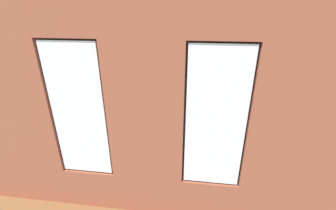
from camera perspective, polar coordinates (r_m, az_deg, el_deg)
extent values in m
cube|color=brown|center=(6.38, 0.05, -7.81)|extent=(6.58, 5.88, 0.10)
cube|color=#9E5138|center=(3.55, 31.85, -5.37)|extent=(1.55, 0.16, 3.55)
cube|color=#9E5138|center=(3.29, -5.80, -3.74)|extent=(1.12, 0.16, 3.55)
cube|color=#9E5138|center=(4.35, -35.57, -1.29)|extent=(1.55, 0.16, 3.55)
cube|color=#9E5138|center=(4.08, 10.10, -22.38)|extent=(0.88, 0.16, 0.74)
cube|color=#9E5138|center=(2.85, 14.46, 21.96)|extent=(0.88, 0.16, 0.63)
cube|color=white|center=(3.17, 11.98, -4.22)|extent=(0.82, 0.03, 2.11)
cube|color=#38281E|center=(3.22, 11.92, -3.73)|extent=(0.88, 0.04, 2.17)
cube|color=#9E5138|center=(4.41, -18.54, -19.13)|extent=(0.88, 0.16, 0.74)
cube|color=#9E5138|center=(3.32, -25.30, 20.72)|extent=(0.88, 0.16, 0.63)
cube|color=white|center=(3.59, -21.77, -2.03)|extent=(0.82, 0.03, 2.11)
cube|color=#38281E|center=(3.64, -21.34, -1.63)|extent=(0.88, 0.04, 2.17)
cube|color=tan|center=(3.97, -4.82, -16.79)|extent=(3.09, 0.24, 0.06)
cube|color=black|center=(3.28, -5.61, 0.47)|extent=(0.38, 0.03, 0.55)
cube|color=orange|center=(3.29, -5.56, 0.57)|extent=(0.32, 0.01, 0.49)
cube|color=silver|center=(6.53, -26.98, 7.74)|extent=(0.10, 4.88, 3.55)
cube|color=black|center=(4.84, -9.01, -16.11)|extent=(1.95, 0.85, 0.42)
cube|color=black|center=(4.35, -10.56, -14.73)|extent=(1.95, 0.24, 0.38)
cube|color=black|center=(4.50, 1.69, -14.21)|extent=(0.22, 0.85, 0.24)
cube|color=black|center=(4.94, -19.13, -11.83)|extent=(0.22, 0.85, 0.24)
cube|color=#232326|center=(4.62, -4.46, -13.77)|extent=(0.69, 0.65, 0.12)
cube|color=#232326|center=(4.81, -13.51, -12.72)|extent=(0.69, 0.65, 0.12)
cube|color=black|center=(6.22, 20.88, -7.67)|extent=(0.88, 1.97, 0.42)
cube|color=black|center=(6.12, 24.39, -4.54)|extent=(0.27, 1.96, 0.38)
cube|color=black|center=(6.83, 19.92, -1.70)|extent=(0.85, 0.23, 0.24)
cube|color=black|center=(5.35, 23.09, -9.59)|extent=(0.85, 0.23, 0.24)
cube|color=#232326|center=(6.41, 20.25, -3.85)|extent=(0.66, 0.71, 0.12)
cube|color=#232326|center=(5.76, 21.57, -7.29)|extent=(0.66, 0.71, 0.12)
cube|color=olive|center=(6.04, 1.42, -4.82)|extent=(1.32, 0.71, 0.04)
cube|color=olive|center=(6.38, 7.06, -5.54)|extent=(0.07, 0.07, 0.38)
cube|color=olive|center=(6.48, -3.60, -4.89)|extent=(0.07, 0.07, 0.38)
cube|color=olive|center=(5.87, 6.95, -8.32)|extent=(0.07, 0.07, 0.38)
cube|color=olive|center=(5.98, -4.67, -7.56)|extent=(0.07, 0.07, 0.38)
cylinder|color=silver|center=(5.97, -2.47, -4.48)|extent=(0.08, 0.08, 0.10)
cylinder|color=#B7333D|center=(6.11, -0.02, -3.78)|extent=(0.08, 0.08, 0.09)
cylinder|color=gray|center=(6.02, 1.42, -4.32)|extent=(0.11, 0.11, 0.08)
sphere|color=#3D8E42|center=(5.97, 1.43, -3.48)|extent=(0.13, 0.13, 0.13)
cube|color=#59595B|center=(6.12, 4.93, -4.21)|extent=(0.17, 0.13, 0.02)
cube|color=black|center=(7.45, -19.98, -1.88)|extent=(0.98, 0.42, 0.50)
cube|color=black|center=(7.34, -20.27, 0.07)|extent=(0.52, 0.20, 0.05)
cube|color=black|center=(7.32, -20.33, 0.47)|extent=(0.06, 0.04, 0.06)
cube|color=black|center=(7.18, -20.76, 3.28)|extent=(1.19, 0.04, 0.71)
cube|color=black|center=(7.20, -20.68, 3.35)|extent=(1.14, 0.01, 0.66)
cylinder|color=olive|center=(8.14, -5.40, 0.83)|extent=(0.47, 0.47, 0.28)
ellipsoid|color=silver|center=(8.02, -5.49, 2.95)|extent=(1.04, 1.04, 0.42)
ellipsoid|color=navy|center=(8.00, -6.06, 3.67)|extent=(0.44, 0.44, 0.18)
cylinder|color=brown|center=(8.16, 19.17, -0.21)|extent=(0.30, 0.30, 0.33)
cylinder|color=brown|center=(8.03, 19.50, 2.09)|extent=(0.05, 0.05, 0.38)
cone|color=#3D8E42|center=(7.85, 18.39, 5.46)|extent=(0.59, 0.23, 0.68)
cone|color=#3D8E42|center=(7.64, 20.52, 4.14)|extent=(0.25, 0.69, 0.58)
cone|color=#3D8E42|center=(7.94, 21.65, 5.04)|extent=(0.62, 0.18, 0.65)
cone|color=#3D8E42|center=(8.11, 19.73, 5.70)|extent=(0.21, 0.62, 0.65)
cylinder|color=gray|center=(5.19, -22.74, -15.38)|extent=(0.35, 0.35, 0.34)
cylinder|color=brown|center=(5.02, -23.29, -12.66)|extent=(0.06, 0.06, 0.27)
cone|color=#1E5B28|center=(4.91, -25.38, -9.48)|extent=(0.43, 0.21, 0.47)
cone|color=#1E5B28|center=(4.80, -25.27, -10.19)|extent=(0.35, 0.44, 0.47)
cone|color=#1E5B28|center=(4.73, -24.12, -10.72)|extent=(0.33, 0.47, 0.46)
cone|color=#1E5B28|center=(4.77, -22.63, -9.85)|extent=(0.42, 0.21, 0.48)
cone|color=#1E5B28|center=(4.89, -22.38, -9.08)|extent=(0.39, 0.44, 0.47)
cone|color=#1E5B28|center=(4.94, -23.83, -8.76)|extent=(0.33, 0.43, 0.48)
cylinder|color=#47423D|center=(8.50, -14.05, 1.22)|extent=(0.25, 0.25, 0.28)
cylinder|color=brown|center=(8.37, -14.31, 3.63)|extent=(0.04, 0.04, 0.49)
cone|color=#3D8E42|center=(8.31, -16.12, 7.19)|extent=(0.56, 0.16, 0.66)
cone|color=#3D8E42|center=(8.05, -16.07, 6.35)|extent=(0.38, 0.62, 0.59)
cone|color=#3D8E42|center=(8.00, -13.29, 6.36)|extent=(0.64, 0.43, 0.54)
cone|color=#3D8E42|center=(8.26, -13.11, 7.39)|extent=(0.53, 0.42, 0.66)
cone|color=#3D8E42|center=(8.45, -14.92, 7.47)|extent=(0.39, 0.57, 0.63)
cylinder|color=beige|center=(4.71, 8.78, -17.84)|extent=(0.37, 0.37, 0.37)
cylinder|color=brown|center=(4.54, 8.99, -15.38)|extent=(0.06, 0.06, 0.15)
ellipsoid|color=#3D8E42|center=(4.33, 9.29, -11.66)|extent=(0.75, 0.75, 0.57)
cylinder|color=gray|center=(6.51, -19.15, -6.44)|extent=(0.32, 0.32, 0.33)
cylinder|color=brown|center=(6.31, -19.68, -2.97)|extent=(0.06, 0.06, 0.55)
cone|color=#286B2D|center=(6.24, -21.70, 1.21)|extent=(0.49, 0.21, 0.48)
cone|color=#286B2D|center=(6.03, -21.60, 0.63)|extent=(0.31, 0.45, 0.51)
cone|color=#286B2D|center=(5.97, -19.98, 0.80)|extent=(0.36, 0.40, 0.53)
cone|color=#286B2D|center=(6.03, -18.89, 1.09)|extent=(0.44, 0.14, 0.51)
cone|color=#286B2D|center=(6.19, -18.80, 1.58)|extent=(0.38, 0.44, 0.50)
cone|color=#286B2D|center=(6.33, -20.04, 1.56)|extent=(0.29, 0.52, 0.45)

